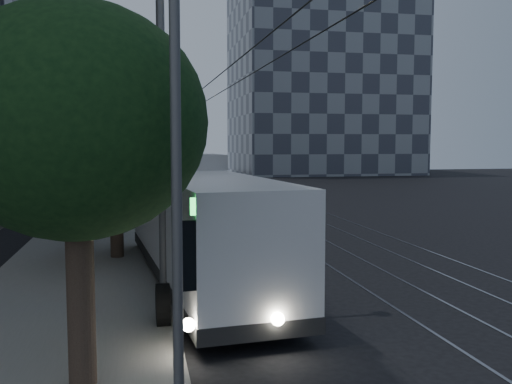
{
  "coord_description": "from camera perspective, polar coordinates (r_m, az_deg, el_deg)",
  "views": [
    {
      "loc": [
        -5.79,
        -17.32,
        4.02
      ],
      "look_at": [
        -1.76,
        1.97,
        2.3
      ],
      "focal_mm": 40.0,
      "sensor_mm": 36.0,
      "label": 1
    }
  ],
  "objects": [
    {
      "name": "ground",
      "position": [
        18.69,
        6.58,
        -7.45
      ],
      "size": [
        120.0,
        120.0,
        0.0
      ],
      "primitive_type": "plane",
      "color": "black",
      "rests_on": "ground"
    },
    {
      "name": "sidewalk",
      "position": [
        37.56,
        -14.35,
        -1.18
      ],
      "size": [
        5.0,
        90.0,
        0.15
      ],
      "primitive_type": "cube",
      "color": "slate",
      "rests_on": "ground"
    },
    {
      "name": "tram_rails",
      "position": [
        38.43,
        0.72,
        -0.99
      ],
      "size": [
        4.52,
        90.0,
        0.02
      ],
      "color": "gray",
      "rests_on": "ground"
    },
    {
      "name": "overhead_wires",
      "position": [
        37.33,
        -10.58,
        4.07
      ],
      "size": [
        2.23,
        90.0,
        6.0
      ],
      "color": "black",
      "rests_on": "ground"
    },
    {
      "name": "building_distant_right",
      "position": [
        76.54,
        6.49,
        10.95
      ],
      "size": [
        22.0,
        18.0,
        24.0
      ],
      "primitive_type": "cube",
      "color": "#3A3D4A",
      "rests_on": "ground"
    },
    {
      "name": "trolleybus",
      "position": [
        16.37,
        -5.77,
        -3.28
      ],
      "size": [
        3.64,
        12.18,
        5.63
      ],
      "rotation": [
        0.0,
        0.0,
        0.1
      ],
      "color": "white",
      "rests_on": "ground"
    },
    {
      "name": "pickup_silver",
      "position": [
        30.71,
        -8.96,
        -0.89
      ],
      "size": [
        5.13,
        7.11,
        1.8
      ],
      "primitive_type": "imported",
      "rotation": [
        0.0,
        0.0,
        0.37
      ],
      "color": "#999BA1",
      "rests_on": "ground"
    },
    {
      "name": "car_white_a",
      "position": [
        36.39,
        -6.88,
        -0.32
      ],
      "size": [
        2.47,
        4.18,
        1.33
      ],
      "primitive_type": "imported",
      "rotation": [
        0.0,
        0.0,
        0.24
      ],
      "color": "silver",
      "rests_on": "ground"
    },
    {
      "name": "car_white_b",
      "position": [
        38.84,
        -7.2,
        0.18
      ],
      "size": [
        2.68,
        5.58,
        1.57
      ],
      "primitive_type": "imported",
      "rotation": [
        0.0,
        0.0,
        0.09
      ],
      "color": "silver",
      "rests_on": "ground"
    },
    {
      "name": "car_white_c",
      "position": [
        43.05,
        -7.65,
        0.5
      ],
      "size": [
        1.85,
        4.23,
        1.35
      ],
      "primitive_type": "imported",
      "rotation": [
        0.0,
        0.0,
        0.11
      ],
      "color": "silver",
      "rests_on": "ground"
    },
    {
      "name": "car_white_d",
      "position": [
        48.46,
        -10.01,
        0.93
      ],
      "size": [
        2.77,
        4.08,
        1.29
      ],
      "primitive_type": "imported",
      "rotation": [
        0.0,
        0.0,
        0.36
      ],
      "color": "white",
      "rests_on": "ground"
    },
    {
      "name": "tree_0",
      "position": [
        9.28,
        -17.55,
        6.59
      ],
      "size": [
        4.11,
        4.11,
        6.19
      ],
      "color": "#32231C",
      "rests_on": "ground"
    },
    {
      "name": "tree_1",
      "position": [
        19.63,
        -13.94,
        5.39
      ],
      "size": [
        4.49,
        4.49,
        6.24
      ],
      "color": "#32231C",
      "rests_on": "ground"
    },
    {
      "name": "tree_2",
      "position": [
        27.52,
        -14.41,
        6.38
      ],
      "size": [
        5.2,
        5.2,
        7.11
      ],
      "color": "#32231C",
      "rests_on": "ground"
    },
    {
      "name": "tree_3",
      "position": [
        37.05,
        -12.97,
        6.02
      ],
      "size": [
        5.22,
        5.22,
        7.13
      ],
      "color": "#32231C",
      "rests_on": "ground"
    },
    {
      "name": "tree_4",
      "position": [
        46.95,
        -13.25,
        5.4
      ],
      "size": [
        5.07,
        5.07,
        6.75
      ],
      "color": "#32231C",
      "rests_on": "ground"
    },
    {
      "name": "tree_5",
      "position": [
        50.49,
        -13.24,
        5.54
      ],
      "size": [
        4.45,
        4.45,
        6.64
      ],
      "color": "#32231C",
      "rests_on": "ground"
    },
    {
      "name": "streetlamp_near",
      "position": [
        13.92,
        -7.79,
        11.87
      ],
      "size": [
        2.29,
        0.44,
        9.4
      ],
      "color": "#545456",
      "rests_on": "ground"
    },
    {
      "name": "streetlamp_far",
      "position": [
        40.1,
        -10.46,
        6.89
      ],
      "size": [
        2.18,
        0.44,
        8.86
      ],
      "color": "#545456",
      "rests_on": "ground"
    }
  ]
}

